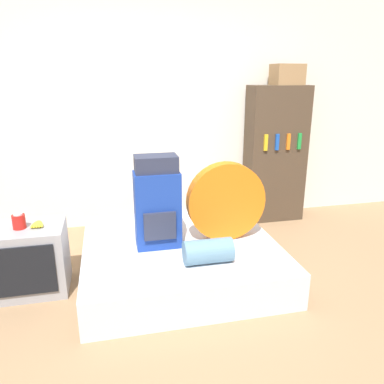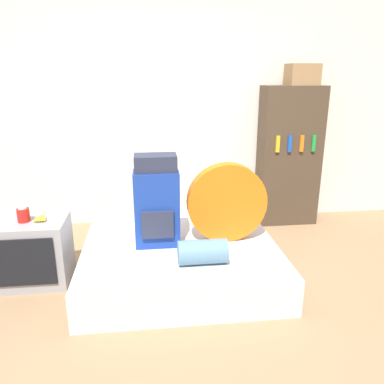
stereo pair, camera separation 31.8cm
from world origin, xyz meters
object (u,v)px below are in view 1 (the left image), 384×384
Objects in this scene: backpack at (157,203)px; sleeping_roll at (208,251)px; bookshelf at (275,155)px; tent_bag at (226,201)px; cardboard_box at (287,75)px; canister at (19,221)px; television at (27,259)px.

sleeping_roll is at bearing -50.07° from backpack.
sleeping_roll is 0.24× the size of bookshelf.
backpack reaches higher than tent_bag.
cardboard_box is (0.07, -0.01, 0.91)m from bookshelf.
sleeping_roll is (0.33, -0.40, -0.28)m from backpack.
backpack is 0.59m from sleeping_roll.
cardboard_box is at bearing 21.83° from canister.
sleeping_roll is at bearing -16.39° from television.
tent_bag is at bearing -133.69° from cardboard_box.
canister is at bearing -179.70° from tent_bag.
sleeping_roll is 2.95× the size of canister.
tent_bag is at bearing 56.97° from sleeping_roll.
sleeping_roll is at bearing -131.04° from cardboard_box.
television is at bearing 16.56° from canister.
backpack is 1.13× the size of tent_bag.
bookshelf reaches higher than television.
backpack is at bearing -0.46° from canister.
television is 0.34m from canister.
tent_bag is 0.44× the size of bookshelf.
sleeping_roll is (-0.27, -0.42, -0.25)m from tent_bag.
sleeping_roll is 1.17× the size of cardboard_box.
cardboard_box reaches higher than bookshelf.
tent_bag is 1.69m from canister.
sleeping_roll is 1.99m from bookshelf.
sleeping_roll is 1.47m from television.
canister is (-1.09, 0.01, -0.06)m from backpack.
bookshelf reaches higher than backpack.
sleeping_roll is at bearing -129.21° from bookshelf.
backpack is at bearing 129.93° from sleeping_roll.
backpack is 0.61m from tent_bag.
tent_bag is 1.82× the size of sleeping_roll.
backpack reaches higher than canister.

